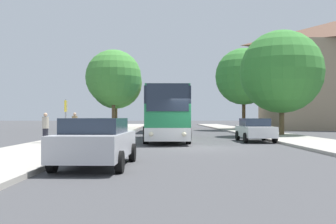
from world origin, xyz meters
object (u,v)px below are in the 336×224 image
pedestrian_waiting_far (75,125)px  tree_left_far (114,78)px  tree_left_near (116,83)px  tree_right_near (281,72)px  bus_middle (161,115)px  parked_car_right_near (255,130)px  pedestrian_waiting_near (45,128)px  bus_rear (163,115)px  bus_front (166,114)px  parked_car_left_curb (97,141)px  bus_stop_sign (66,116)px  tree_right_mid (244,77)px

pedestrian_waiting_far → tree_left_far: size_ratio=0.18×
tree_left_near → tree_right_near: (15.55, -19.93, -0.87)m
pedestrian_waiting_far → tree_left_near: bearing=69.8°
bus_middle → parked_car_right_near: 17.26m
pedestrian_waiting_near → parked_car_right_near: bearing=44.3°
bus_rear → bus_front: bearing=-91.5°
parked_car_left_curb → bus_middle: bearing=88.7°
bus_rear → tree_left_near: bearing=-139.5°
bus_middle → parked_car_right_near: size_ratio=2.52×
bus_middle → pedestrian_waiting_near: bearing=-107.8°
bus_middle → bus_stop_sign: 20.53m
bus_stop_sign → tree_right_near: tree_right_near is taller
tree_right_mid → bus_rear: bearing=130.6°
bus_middle → tree_right_near: tree_right_near is taller
bus_rear → pedestrian_waiting_near: bearing=-102.2°
bus_rear → parked_car_right_near: (5.91, -31.91, -1.09)m
parked_car_right_near → tree_right_mid: size_ratio=0.44×
parked_car_right_near → pedestrian_waiting_near: pedestrian_waiting_near is taller
parked_car_left_curb → tree_right_mid: tree_right_mid is taller
tree_right_mid → bus_middle: bearing=-153.5°
bus_stop_sign → tree_left_near: bearing=92.1°
pedestrian_waiting_near → pedestrian_waiting_far: size_ratio=0.96×
tree_right_near → tree_right_mid: 14.56m
parked_car_left_curb → pedestrian_waiting_far: size_ratio=2.77×
tree_left_near → tree_right_near: bearing=-52.0°
pedestrian_waiting_near → tree_left_far: tree_left_far is taller
parked_car_right_near → tree_left_far: bearing=-61.3°
parked_car_left_curb → bus_stop_sign: bearing=112.4°
bus_rear → parked_car_left_curb: (-1.86, -44.18, -1.06)m
bus_front → pedestrian_waiting_far: bus_front is taller
bus_front → tree_right_near: 10.93m
parked_car_right_near → pedestrian_waiting_near: size_ratio=2.56×
bus_front → pedestrian_waiting_near: bearing=-146.1°
bus_middle → bus_stop_sign: bearing=-103.8°
pedestrian_waiting_far → tree_left_near: 25.76m
bus_rear → tree_left_near: 9.22m
pedestrian_waiting_far → tree_right_mid: bearing=31.7°
tree_left_near → pedestrian_waiting_near: bearing=-90.3°
parked_car_right_near → tree_right_near: (3.59, 6.39, 4.36)m
bus_rear → parked_car_right_near: 32.47m
bus_front → tree_right_near: tree_right_near is taller
tree_left_far → tree_right_near: bearing=-44.2°
parked_car_left_curb → pedestrian_waiting_near: bearing=117.8°
pedestrian_waiting_near → tree_left_near: (0.16, 29.44, 5.02)m
bus_rear → tree_right_mid: size_ratio=1.23×
bus_rear → pedestrian_waiting_near: (-6.22, -35.03, -0.89)m
tree_right_near → bus_rear: bearing=110.4°
bus_middle → bus_stop_sign: (-4.87, -19.94, -0.13)m
bus_rear → parked_car_left_curb: size_ratio=2.47×
tree_left_near → parked_car_right_near: bearing=-65.6°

